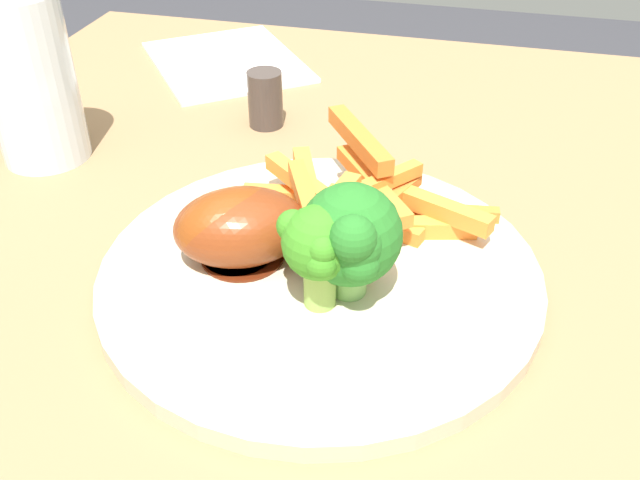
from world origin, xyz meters
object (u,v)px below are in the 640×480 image
object	(u,v)px
water_glass	(30,80)
pepper_shaker	(265,99)
broccoli_floret_middle	(351,237)
chicken_drumstick_far	(242,225)
dinner_plate	(320,274)
broccoli_floret_front	(320,245)
chicken_drumstick_near	(246,227)
carrot_fries_pile	(355,199)

from	to	relation	value
water_glass	pepper_shaker	size ratio (longest dim) A/B	2.67
water_glass	broccoli_floret_middle	bearing A→B (deg)	-114.16
pepper_shaker	chicken_drumstick_far	bearing A→B (deg)	-165.98
broccoli_floret_middle	chicken_drumstick_far	bearing A→B (deg)	73.38
broccoli_floret_middle	water_glass	distance (m)	0.30
broccoli_floret_middle	water_glass	bearing A→B (deg)	65.84
broccoli_floret_middle	pepper_shaker	bearing A→B (deg)	29.00
dinner_plate	broccoli_floret_middle	bearing A→B (deg)	-133.24
broccoli_floret_front	chicken_drumstick_near	world-z (taller)	broccoli_floret_front
carrot_fries_pile	water_glass	bearing A→B (deg)	79.40
carrot_fries_pile	chicken_drumstick_near	xyz separation A→B (m)	(-0.05, 0.06, 0.00)
broccoli_floret_front	water_glass	distance (m)	0.30
carrot_fries_pile	broccoli_floret_front	bearing A→B (deg)	178.67
broccoli_floret_middle	chicken_drumstick_near	size ratio (longest dim) A/B	0.55
carrot_fries_pile	chicken_drumstick_near	bearing A→B (deg)	133.58
broccoli_floret_front	water_glass	bearing A→B (deg)	62.65
broccoli_floret_front	pepper_shaker	size ratio (longest dim) A/B	1.32
dinner_plate	chicken_drumstick_near	xyz separation A→B (m)	(-0.00, 0.05, 0.03)
carrot_fries_pile	chicken_drumstick_far	world-z (taller)	carrot_fries_pile
carrot_fries_pile	chicken_drumstick_far	distance (m)	0.08
carrot_fries_pile	chicken_drumstick_far	size ratio (longest dim) A/B	1.56
broccoli_floret_front	chicken_drumstick_near	distance (m)	0.07
chicken_drumstick_far	dinner_plate	bearing A→B (deg)	-89.65
broccoli_floret_middle	chicken_drumstick_near	bearing A→B (deg)	73.41
broccoli_floret_front	carrot_fries_pile	xyz separation A→B (m)	(0.09, -0.00, -0.02)
broccoli_floret_front	broccoli_floret_middle	world-z (taller)	broccoli_floret_middle
broccoli_floret_middle	carrot_fries_pile	size ratio (longest dim) A/B	0.40
broccoli_floret_middle	chicken_drumstick_far	distance (m)	0.08
broccoli_floret_middle	pepper_shaker	distance (m)	0.25
dinner_plate	chicken_drumstick_far	world-z (taller)	chicken_drumstick_far
broccoli_floret_front	chicken_drumstick_near	bearing A→B (deg)	59.69
pepper_shaker	chicken_drumstick_near	bearing A→B (deg)	-165.23
broccoli_floret_middle	water_glass	world-z (taller)	water_glass
broccoli_floret_middle	carrot_fries_pile	world-z (taller)	broccoli_floret_middle
broccoli_floret_middle	chicken_drumstick_far	size ratio (longest dim) A/B	0.62
chicken_drumstick_near	chicken_drumstick_far	distance (m)	0.00
carrot_fries_pile	chicken_drumstick_near	world-z (taller)	carrot_fries_pile
broccoli_floret_front	pepper_shaker	world-z (taller)	broccoli_floret_front
dinner_plate	water_glass	xyz separation A→B (m)	(0.10, 0.25, 0.06)
carrot_fries_pile	chicken_drumstick_far	xyz separation A→B (m)	(-0.05, 0.06, 0.01)
dinner_plate	chicken_drumstick_far	size ratio (longest dim) A/B	2.42
dinner_plate	chicken_drumstick_near	size ratio (longest dim) A/B	2.12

